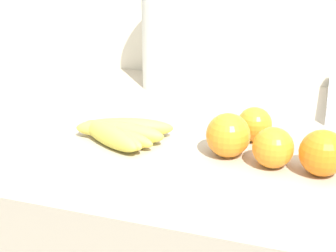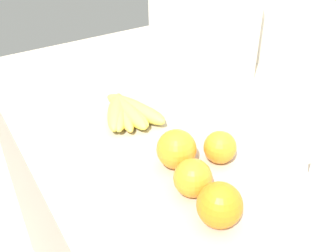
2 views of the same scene
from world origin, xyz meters
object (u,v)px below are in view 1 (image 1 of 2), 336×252
(banana_bunch, at_px, (118,132))
(orange_center, at_px, (228,135))
(orange_far_right, at_px, (323,153))
(paper_towel_roll, at_px, (165,31))
(orange_front, at_px, (273,148))
(orange_back_left, at_px, (254,124))

(banana_bunch, relative_size, orange_center, 2.41)
(banana_bunch, xyz_separation_m, orange_far_right, (0.39, -0.02, 0.02))
(paper_towel_roll, bearing_deg, orange_front, -49.34)
(orange_center, bearing_deg, paper_towel_roll, 123.89)
(banana_bunch, distance_m, orange_back_left, 0.27)
(banana_bunch, height_order, orange_center, orange_center)
(orange_center, xyz_separation_m, orange_front, (0.08, -0.02, -0.00))
(orange_far_right, bearing_deg, orange_back_left, 140.91)
(orange_back_left, relative_size, orange_far_right, 0.86)
(orange_far_right, bearing_deg, orange_front, 177.65)
(banana_bunch, bearing_deg, orange_back_left, 18.92)
(orange_front, xyz_separation_m, paper_towel_roll, (-0.33, 0.38, 0.11))
(orange_back_left, distance_m, orange_center, 0.09)
(orange_back_left, bearing_deg, orange_center, -112.66)
(banana_bunch, xyz_separation_m, paper_towel_roll, (-0.02, 0.36, 0.13))
(orange_back_left, xyz_separation_m, orange_center, (-0.04, -0.08, 0.01))
(orange_front, bearing_deg, orange_far_right, -2.35)
(orange_front, distance_m, paper_towel_roll, 0.51)
(orange_back_left, xyz_separation_m, paper_towel_roll, (-0.28, 0.28, 0.11))
(paper_towel_roll, bearing_deg, banana_bunch, -86.20)
(orange_front, distance_m, orange_far_right, 0.08)
(orange_front, relative_size, orange_far_right, 0.91)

